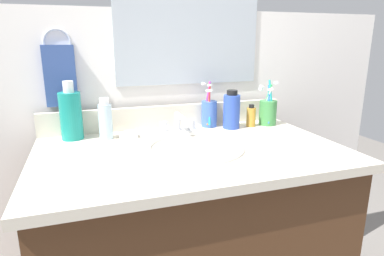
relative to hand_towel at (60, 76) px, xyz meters
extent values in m
cube|color=beige|center=(0.40, -0.32, -0.23)|extent=(1.00, 0.61, 0.03)
cube|color=beige|center=(0.40, -0.02, -0.17)|extent=(1.00, 0.02, 0.09)
cube|color=white|center=(0.40, 0.04, -0.40)|extent=(2.10, 0.04, 1.30)
cube|color=#B2BCC6|center=(0.50, 0.02, 0.23)|extent=(0.60, 0.01, 0.56)
torus|color=silver|center=(0.00, 0.02, 0.12)|extent=(0.10, 0.01, 0.10)
cube|color=#334C8C|center=(0.00, 0.00, 0.00)|extent=(0.11, 0.04, 0.22)
torus|color=white|center=(0.41, -0.32, -0.22)|extent=(0.33, 0.33, 0.02)
ellipsoid|color=white|center=(0.41, -0.32, -0.26)|extent=(0.28, 0.28, 0.11)
cylinder|color=#B2B5BA|center=(0.41, -0.32, -0.29)|extent=(0.04, 0.04, 0.01)
cube|color=silver|center=(0.41, -0.12, -0.21)|extent=(0.16, 0.05, 0.01)
cylinder|color=silver|center=(0.41, -0.12, -0.18)|extent=(0.02, 0.02, 0.06)
cylinder|color=silver|center=(0.41, -0.16, -0.15)|extent=(0.02, 0.09, 0.02)
cylinder|color=silver|center=(0.35, -0.12, -0.19)|extent=(0.03, 0.03, 0.04)
cylinder|color=silver|center=(0.46, -0.12, -0.19)|extent=(0.03, 0.03, 0.04)
cylinder|color=silver|center=(0.14, -0.11, -0.16)|extent=(0.05, 0.05, 0.13)
cylinder|color=white|center=(0.14, -0.11, -0.08)|extent=(0.03, 0.03, 0.02)
cylinder|color=#2D4CB2|center=(0.63, -0.12, -0.15)|extent=(0.07, 0.07, 0.14)
cylinder|color=black|center=(0.63, -0.12, -0.07)|extent=(0.04, 0.04, 0.02)
cylinder|color=gold|center=(0.72, -0.12, -0.18)|extent=(0.04, 0.04, 0.08)
cylinder|color=black|center=(0.72, -0.12, -0.14)|extent=(0.02, 0.02, 0.01)
cylinder|color=teal|center=(0.03, -0.08, -0.14)|extent=(0.08, 0.08, 0.17)
cylinder|color=white|center=(0.03, -0.08, -0.03)|extent=(0.04, 0.04, 0.04)
cylinder|color=#3F8C47|center=(0.80, -0.11, -0.17)|extent=(0.07, 0.07, 0.10)
cylinder|color=blue|center=(0.80, -0.12, -0.13)|extent=(0.02, 0.05, 0.16)
cube|color=white|center=(0.79, -0.14, -0.07)|extent=(0.01, 0.02, 0.01)
cylinder|color=green|center=(0.80, -0.10, -0.13)|extent=(0.03, 0.05, 0.16)
cube|color=white|center=(0.79, -0.08, -0.06)|extent=(0.01, 0.02, 0.01)
cylinder|color=#26B2B2|center=(0.81, -0.12, -0.12)|extent=(0.03, 0.03, 0.18)
cube|color=white|center=(0.82, -0.13, -0.04)|extent=(0.01, 0.02, 0.01)
cylinder|color=white|center=(0.80, -0.10, -0.13)|extent=(0.03, 0.05, 0.15)
cube|color=white|center=(0.78, -0.08, -0.07)|extent=(0.01, 0.02, 0.01)
cylinder|color=#3F66B7|center=(0.56, -0.06, -0.17)|extent=(0.06, 0.06, 0.11)
cylinder|color=orange|center=(0.55, -0.07, -0.13)|extent=(0.03, 0.04, 0.16)
cube|color=white|center=(0.54, -0.09, -0.07)|extent=(0.01, 0.02, 0.01)
cylinder|color=#D8333F|center=(0.56, -0.07, -0.12)|extent=(0.02, 0.03, 0.18)
cube|color=white|center=(0.55, -0.08, -0.05)|extent=(0.01, 0.02, 0.01)
cylinder|color=#26B2B2|center=(0.56, -0.07, -0.13)|extent=(0.02, 0.06, 0.16)
cube|color=white|center=(0.55, -0.10, -0.07)|extent=(0.01, 0.02, 0.02)
cylinder|color=#B23FBF|center=(0.55, -0.06, -0.12)|extent=(0.03, 0.02, 0.18)
cube|color=white|center=(0.54, -0.05, -0.05)|extent=(0.01, 0.02, 0.01)
cube|color=white|center=(0.22, -0.13, -0.21)|extent=(0.06, 0.04, 0.02)
camera|label=1|loc=(0.08, -1.30, 0.13)|focal=30.82mm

